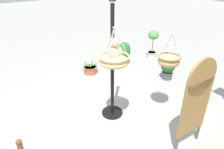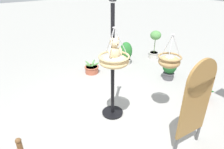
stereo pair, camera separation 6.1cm
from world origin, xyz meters
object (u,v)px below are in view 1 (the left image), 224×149
at_px(hanging_basket_left_high, 169,60).
at_px(potted_plant_conical_shrub, 124,53).
at_px(display_sign_board, 197,98).
at_px(potted_plant_fern_front, 90,69).
at_px(potted_plant_tall_leafy, 199,93).
at_px(potted_plant_flowering_red, 153,43).
at_px(potted_plant_bushy_green, 168,68).
at_px(display_pole_central, 112,85).
at_px(hanging_basket_with_teddy, 114,60).
at_px(teddy_bear, 115,51).

height_order(hanging_basket_left_high, potted_plant_conical_shrub, hanging_basket_left_high).
xyz_separation_m(hanging_basket_left_high, display_sign_board, (0.33, 0.85, -0.25)).
distance_m(potted_plant_fern_front, potted_plant_tall_leafy, 3.02).
height_order(potted_plant_flowering_red, potted_plant_bushy_green, potted_plant_flowering_red).
bearing_deg(display_pole_central, potted_plant_bushy_green, -171.14).
distance_m(display_pole_central, potted_plant_conical_shrub, 2.61).
bearing_deg(potted_plant_bushy_green, potted_plant_flowering_red, -120.78).
xyz_separation_m(hanging_basket_with_teddy, potted_plant_flowering_red, (-3.10, -1.92, -0.82)).
bearing_deg(potted_plant_tall_leafy, display_pole_central, -21.33).
relative_size(hanging_basket_left_high, potted_plant_conical_shrub, 0.85).
xyz_separation_m(hanging_basket_left_high, potted_plant_fern_front, (0.25, -2.53, -1.09)).
bearing_deg(hanging_basket_left_high, display_pole_central, -35.66).
xyz_separation_m(potted_plant_bushy_green, display_sign_board, (1.63, 1.80, 0.64)).
distance_m(display_pole_central, potted_plant_flowering_red, 3.39).
bearing_deg(display_sign_board, potted_plant_tall_leafy, -154.59).
bearing_deg(hanging_basket_with_teddy, hanging_basket_left_high, 160.11).
xyz_separation_m(hanging_basket_left_high, potted_plant_flowering_red, (-2.10, -2.28, -0.68)).
height_order(teddy_bear, hanging_basket_left_high, teddy_bear).
height_order(display_pole_central, potted_plant_flowering_red, display_pole_central).
relative_size(potted_plant_flowering_red, display_sign_board, 0.59).
relative_size(potted_plant_flowering_red, potted_plant_bushy_green, 1.62).
height_order(potted_plant_flowering_red, potted_plant_conical_shrub, potted_plant_flowering_red).
bearing_deg(display_pole_central, display_sign_board, 109.84).
bearing_deg(potted_plant_bushy_green, potted_plant_fern_front, -45.61).
bearing_deg(teddy_bear, potted_plant_fern_front, -109.14).
xyz_separation_m(potted_plant_flowering_red, potted_plant_bushy_green, (0.79, 1.33, -0.21)).
relative_size(hanging_basket_left_high, potted_plant_tall_leafy, 1.04).
relative_size(hanging_basket_with_teddy, hanging_basket_left_high, 1.09).
distance_m(teddy_bear, potted_plant_fern_front, 2.71).
xyz_separation_m(potted_plant_fern_front, potted_plant_bushy_green, (-1.55, 1.58, 0.19)).
distance_m(teddy_bear, potted_plant_flowering_red, 3.79).
height_order(display_pole_central, potted_plant_bushy_green, display_pole_central).
bearing_deg(hanging_basket_left_high, potted_plant_bushy_green, -143.94).
xyz_separation_m(display_pole_central, potted_plant_flowering_red, (-2.95, -1.67, -0.16)).
relative_size(display_pole_central, hanging_basket_left_high, 3.64).
height_order(display_pole_central, hanging_basket_left_high, display_pole_central).
bearing_deg(display_pole_central, hanging_basket_left_high, 144.34).
bearing_deg(hanging_basket_with_teddy, potted_plant_flowering_red, -148.31).
bearing_deg(hanging_basket_left_high, potted_plant_conical_shrub, -111.79).
bearing_deg(hanging_basket_with_teddy, teddy_bear, 90.00).
xyz_separation_m(display_pole_central, hanging_basket_with_teddy, (0.15, 0.25, 0.66)).
bearing_deg(teddy_bear, display_pole_central, -118.97).
relative_size(potted_plant_tall_leafy, potted_plant_conical_shrub, 0.81).
bearing_deg(hanging_basket_with_teddy, potted_plant_conical_shrub, -133.64).
xyz_separation_m(hanging_basket_with_teddy, display_sign_board, (-0.68, 1.21, -0.39)).
relative_size(potted_plant_bushy_green, display_sign_board, 0.36).
height_order(display_pole_central, teddy_bear, display_pole_central).
xyz_separation_m(teddy_bear, potted_plant_bushy_green, (-2.31, -0.61, -1.20)).
bearing_deg(potted_plant_fern_front, potted_plant_tall_leafy, 116.95).
bearing_deg(potted_plant_fern_front, hanging_basket_with_teddy, 70.69).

